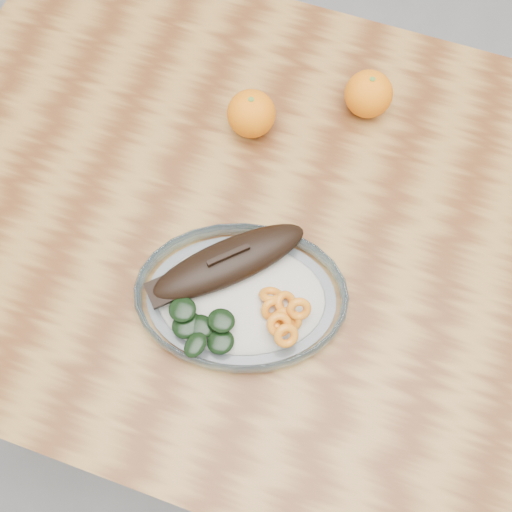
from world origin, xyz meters
name	(u,v)px	position (x,y,z in m)	size (l,w,h in m)	color
ground	(283,356)	(0.00, 0.00, 0.00)	(3.00, 3.00, 0.00)	slate
dining_table	(300,256)	(0.00, 0.00, 0.65)	(1.20, 0.80, 0.75)	#5D3216
plated_meal	(241,295)	(-0.05, -0.13, 0.77)	(0.63, 0.63, 0.08)	white
orange_left	(251,114)	(-0.13, 0.14, 0.79)	(0.07, 0.07, 0.07)	#EF6004
orange_right	(369,94)	(0.03, 0.23, 0.79)	(0.07, 0.07, 0.07)	#EF6004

